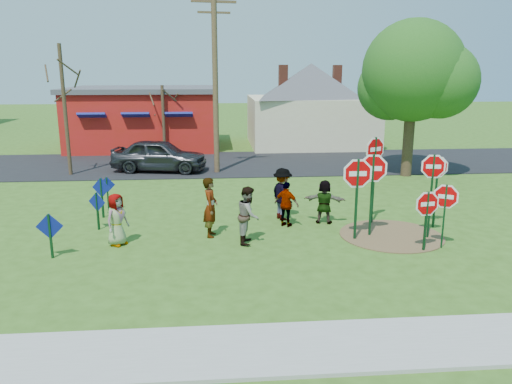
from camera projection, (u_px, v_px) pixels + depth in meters
ground at (246, 229)px, 16.21m from camera, size 120.00×120.00×0.00m
sidewalk at (271, 349)px, 9.24m from camera, size 22.00×1.80×0.08m
road at (232, 163)px, 27.33m from camera, size 120.00×7.50×0.04m
dirt_patch at (391, 235)px, 15.61m from camera, size 3.20×3.20×0.03m
red_building at (145, 117)px, 32.69m from camera, size 9.40×7.69×3.90m
cream_house at (310, 101)px, 33.35m from camera, size 9.40×9.40×6.50m
stop_sign_a at (357, 181)px, 14.84m from camera, size 1.20×0.08×2.66m
stop_sign_b at (375, 158)px, 16.32m from camera, size 0.97×0.53×3.07m
stop_sign_c at (432, 177)px, 14.93m from camera, size 0.98×0.20×2.75m
stop_sign_d at (437, 174)px, 16.06m from camera, size 0.93×0.06×2.47m
stop_sign_e at (427, 208)px, 14.01m from camera, size 0.96×0.15×1.89m
stop_sign_f at (445, 201)px, 14.23m from camera, size 0.85×0.47×2.02m
stop_sign_g at (373, 176)px, 15.16m from camera, size 1.18×0.16×2.74m
blue_diamond_a at (50, 231)px, 13.60m from camera, size 0.73×0.07×1.28m
blue_diamond_b at (97, 207)px, 16.01m from camera, size 0.58×0.30×1.25m
blue_diamond_c at (102, 193)px, 17.29m from camera, size 0.67×0.27×1.43m
blue_diamond_d at (107, 190)px, 18.16m from camera, size 0.59×0.07×1.28m
person_a at (117, 220)px, 14.63m from camera, size 0.85×0.91×1.57m
person_b at (210, 207)px, 15.36m from camera, size 0.51×0.72×1.87m
person_c at (248, 215)px, 14.80m from camera, size 0.79×0.94×1.73m
person_d at (283, 194)px, 17.13m from camera, size 1.04×1.32×1.80m
person_e at (287, 204)px, 16.36m from camera, size 0.93×0.82×1.51m
person_f at (324, 202)px, 16.71m from camera, size 1.46×0.83×1.50m
suv at (159, 155)px, 25.04m from camera, size 4.98×2.72×1.60m
utility_pole at (215, 80)px, 23.91m from camera, size 2.11×0.44×8.67m
leafy_tree at (415, 76)px, 23.18m from camera, size 5.16×4.71×7.34m
bare_tree_west at (63, 92)px, 23.43m from camera, size 1.80×1.80×6.21m
bare_tree_east at (163, 111)px, 28.96m from camera, size 1.80×1.80×4.15m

